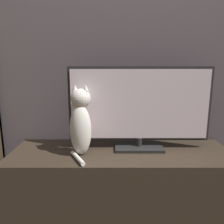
% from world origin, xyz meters
% --- Properties ---
extents(wall_back, '(4.80, 0.05, 2.60)m').
position_xyz_m(wall_back, '(0.00, 1.22, 1.30)').
color(wall_back, '#564C51').
rests_on(wall_back, ground_plane).
extents(tv_stand, '(1.53, 0.50, 0.45)m').
position_xyz_m(tv_stand, '(0.00, 0.93, 0.23)').
color(tv_stand, '#33281E').
rests_on(tv_stand, ground_plane).
extents(tv, '(0.99, 0.20, 0.58)m').
position_xyz_m(tv, '(0.13, 0.99, 0.75)').
color(tv, black).
rests_on(tv, tv_stand).
extents(cat, '(0.16, 0.29, 0.47)m').
position_xyz_m(cat, '(-0.27, 0.88, 0.67)').
color(cat, silver).
rests_on(cat, tv_stand).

